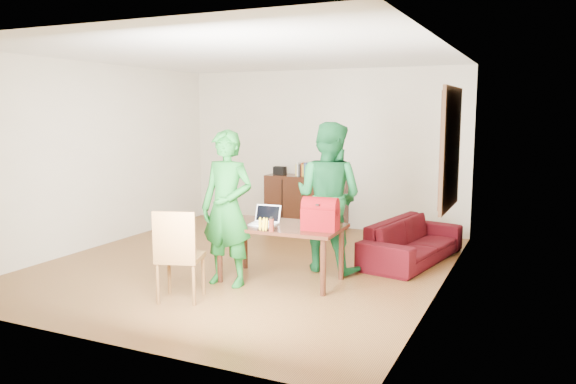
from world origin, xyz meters
The scene contains 10 objects.
room centered at (0.01, 0.13, 1.31)m, with size 5.20×5.70×2.90m.
table centered at (0.73, -0.47, 0.60)m, with size 1.47×0.86×0.68m.
chair centered at (0.05, -1.52, 0.29)m, with size 0.56×0.54×0.99m.
person_near centered at (0.23, -0.84, 0.90)m, with size 0.65×0.43×1.79m, color #125218.
person_far centered at (1.07, 0.22, 0.93)m, with size 0.91×0.71×1.87m, color #15622D.
laptop centered at (0.55, -0.56, 0.72)m, with size 0.33×0.24×0.22m.
bananas centered at (0.69, -0.85, 0.71)m, with size 0.16×0.10×0.06m, color gold, non-canonical shape.
bottle centered at (0.80, -0.86, 0.76)m, with size 0.06×0.06×0.17m, color #591F14.
red_bag centered at (1.25, -0.54, 0.82)m, with size 0.40×0.23×0.29m, color #6E070B.
sofa centered at (1.95, 1.09, 0.27)m, with size 1.88×0.73×0.55m, color #3F080F.
Camera 1 is at (3.49, -6.30, 2.00)m, focal length 35.00 mm.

